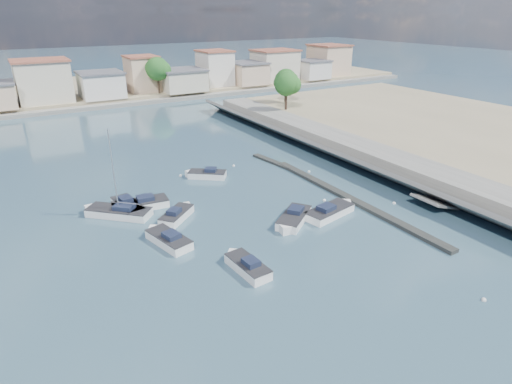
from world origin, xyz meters
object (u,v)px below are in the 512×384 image
motorboat_b (178,215)px  motorboat_h (331,211)px  motorboat_g (129,207)px  sailboat (116,212)px  motorboat_d (293,219)px  motorboat_a (246,266)px  motorboat_f (205,175)px  motorboat_e (167,239)px  motorboat_c (138,205)px

motorboat_b → motorboat_h: (13.39, -7.06, 0.00)m
motorboat_g → sailboat: bearing=-160.8°
motorboat_d → motorboat_g: bearing=140.0°
motorboat_a → motorboat_f: same height
motorboat_b → motorboat_e: size_ratio=0.80×
motorboat_f → motorboat_c: bearing=-154.8°
motorboat_a → motorboat_g: same height
motorboat_a → motorboat_h: (12.10, 4.21, -0.00)m
motorboat_e → motorboat_f: size_ratio=1.16×
motorboat_e → motorboat_h: size_ratio=0.87×
motorboat_d → motorboat_f: same height
motorboat_a → motorboat_d: 9.12m
motorboat_a → motorboat_c: bearing=104.7°
motorboat_e → sailboat: bearing=107.8°
motorboat_g → motorboat_e: bearing=-82.5°
motorboat_d → sailboat: (-14.14, 10.21, 0.03)m
motorboat_b → motorboat_c: (-2.76, 4.17, 0.00)m
motorboat_c → motorboat_f: bearing=25.2°
motorboat_b → motorboat_c: size_ratio=0.68×
motorboat_a → sailboat: sailboat is taller
motorboat_a → sailboat: size_ratio=0.54×
sailboat → motorboat_e: bearing=-72.2°
motorboat_c → sailboat: bearing=-166.9°
motorboat_d → motorboat_e: same height
motorboat_d → sailboat: bearing=144.2°
motorboat_f → motorboat_g: bearing=-156.5°
motorboat_e → motorboat_g: 8.25m
motorboat_h → motorboat_f: bearing=112.3°
motorboat_a → motorboat_f: 20.76m
motorboat_a → motorboat_e: bearing=118.1°
motorboat_b → sailboat: 6.21m
motorboat_d → motorboat_f: 15.45m
motorboat_f → sailboat: (-11.94, -5.08, 0.03)m
motorboat_g → motorboat_c: bearing=2.9°
motorboat_e → motorboat_f: (9.47, 12.78, -0.00)m
motorboat_d → motorboat_f: size_ratio=1.13×
motorboat_e → motorboat_c: bearing=91.4°
motorboat_c → motorboat_e: same height
motorboat_d → motorboat_c: bearing=137.9°
motorboat_e → sailboat: (-2.48, 7.70, 0.03)m
motorboat_b → motorboat_e: bearing=-122.2°
motorboat_d → motorboat_h: size_ratio=0.85×
motorboat_b → motorboat_f: same height
motorboat_b → motorboat_a: bearing=-83.4°
motorboat_c → motorboat_g: same height
motorboat_a → motorboat_b: (-1.30, 11.27, -0.00)m
motorboat_b → motorboat_d: bearing=-35.8°
motorboat_f → motorboat_b: bearing=-128.4°
motorboat_e → sailboat: sailboat is taller
motorboat_a → motorboat_h: bearing=19.2°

